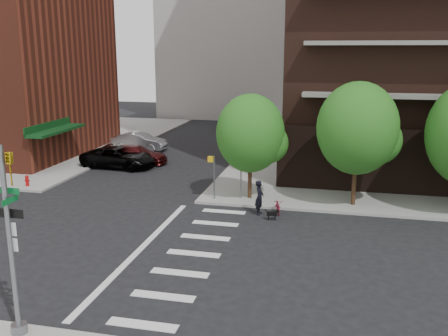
% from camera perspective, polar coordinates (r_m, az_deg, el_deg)
% --- Properties ---
extents(ground, '(120.00, 120.00, 0.00)m').
position_cam_1_polar(ground, '(23.38, -10.64, -8.95)').
color(ground, black).
rests_on(ground, ground).
extents(crosswalk, '(3.85, 13.00, 0.01)m').
position_cam_1_polar(crosswalk, '(22.63, -5.43, -9.54)').
color(crosswalk, silver).
rests_on(crosswalk, ground).
extents(tree_a, '(4.00, 4.00, 5.90)m').
position_cam_1_polar(tree_a, '(29.05, 3.03, 3.98)').
color(tree_a, '#301E11').
rests_on(tree_a, sidewalk_ne).
extents(tree_b, '(4.50, 4.50, 6.65)m').
position_cam_1_polar(tree_b, '(28.58, 15.01, 4.40)').
color(tree_b, '#301E11').
rests_on(tree_b, sidewalk_ne).
extents(traffic_signal, '(0.90, 0.75, 6.00)m').
position_cam_1_polar(traffic_signal, '(16.59, -23.00, -9.35)').
color(traffic_signal, slate).
rests_on(traffic_signal, sidewalk_s).
extents(pedestrian_signal, '(2.18, 0.67, 2.60)m').
position_cam_1_polar(pedestrian_signal, '(29.27, -0.46, -0.30)').
color(pedestrian_signal, slate).
rests_on(pedestrian_signal, sidewalk_ne).
extents(fire_hydrant, '(0.24, 0.24, 0.73)m').
position_cam_1_polar(fire_hydrant, '(34.69, -21.58, -1.29)').
color(fire_hydrant, '#A50C0C').
rests_on(fire_hydrant, sidewalk_nw).
extents(parked_car_black, '(2.99, 5.85, 1.58)m').
position_cam_1_polar(parked_car_black, '(38.68, -11.96, 1.19)').
color(parked_car_black, black).
rests_on(parked_car_black, ground).
extents(parked_car_maroon, '(2.41, 5.15, 1.45)m').
position_cam_1_polar(parked_car_maroon, '(39.76, -10.05, 1.52)').
color(parked_car_maroon, '#471012').
rests_on(parked_car_maroon, ground).
extents(parked_car_silver, '(1.77, 4.89, 1.60)m').
position_cam_1_polar(parked_car_silver, '(45.00, -9.66, 3.02)').
color(parked_car_silver, gray).
rests_on(parked_car_silver, ground).
extents(scooter, '(0.82, 1.58, 0.79)m').
position_cam_1_polar(scooter, '(27.72, 6.19, -4.31)').
color(scooter, maroon).
rests_on(scooter, ground).
extents(dog_walker, '(0.71, 0.49, 1.91)m').
position_cam_1_polar(dog_walker, '(27.20, 4.07, -3.39)').
color(dog_walker, black).
rests_on(dog_walker, ground).
extents(dog, '(0.67, 0.26, 0.56)m').
position_cam_1_polar(dog, '(26.55, 5.56, -5.21)').
color(dog, black).
rests_on(dog, ground).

